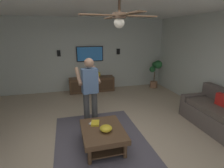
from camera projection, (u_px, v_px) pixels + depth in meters
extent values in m
plane|color=tan|center=(106.00, 140.00, 3.71)|extent=(8.51, 8.51, 0.00)
cube|color=#B2B7AD|center=(84.00, 55.00, 6.65)|extent=(0.10, 6.59, 2.72)
cube|color=#514C56|center=(101.00, 141.00, 3.66)|extent=(2.51, 1.86, 0.01)
cube|color=#564C47|center=(220.00, 121.00, 4.04)|extent=(1.92, 0.88, 0.42)
cube|color=#564C47|center=(195.00, 104.00, 4.82)|extent=(0.20, 0.84, 0.58)
cube|color=brown|center=(219.00, 111.00, 3.95)|extent=(1.51, 0.63, 0.12)
cube|color=red|center=(223.00, 102.00, 4.03)|extent=(0.37, 0.14, 0.36)
cube|color=#513823|center=(103.00, 131.00, 3.38)|extent=(1.00, 0.80, 0.10)
cylinder|color=#513823|center=(113.00, 127.00, 3.90)|extent=(0.07, 0.07, 0.30)
cylinder|color=#513823|center=(84.00, 131.00, 3.75)|extent=(0.07, 0.07, 0.30)
cylinder|color=#513823|center=(125.00, 151.00, 3.13)|extent=(0.07, 0.07, 0.30)
cylinder|color=#513823|center=(90.00, 157.00, 2.97)|extent=(0.07, 0.07, 0.30)
cube|color=#452F1E|center=(103.00, 142.00, 3.45)|extent=(0.88, 0.68, 0.03)
cube|color=#513823|center=(92.00, 84.00, 6.70)|extent=(0.44, 1.70, 0.55)
cube|color=#412C1C|center=(93.00, 86.00, 6.50)|extent=(0.01, 1.56, 0.39)
cube|color=black|center=(90.00, 54.00, 6.61)|extent=(0.05, 1.01, 0.57)
cube|color=blue|center=(90.00, 54.00, 6.58)|extent=(0.01, 0.95, 0.51)
cylinder|color=#3F3F3F|center=(95.00, 108.00, 4.27)|extent=(0.14, 0.14, 0.82)
cylinder|color=#3F3F3F|center=(87.00, 109.00, 4.20)|extent=(0.14, 0.14, 0.82)
cube|color=slate|center=(90.00, 81.00, 4.04)|extent=(0.26, 0.39, 0.58)
sphere|color=#997056|center=(89.00, 63.00, 3.92)|extent=(0.22, 0.22, 0.22)
cylinder|color=#997056|center=(96.00, 75.00, 4.26)|extent=(0.49, 0.15, 0.37)
cylinder|color=#997056|center=(78.00, 76.00, 4.09)|extent=(0.49, 0.15, 0.37)
cube|color=white|center=(86.00, 78.00, 4.38)|extent=(0.05, 0.05, 0.16)
cylinder|color=#9E6B4C|center=(154.00, 84.00, 7.22)|extent=(0.29, 0.29, 0.25)
cylinder|color=brown|center=(154.00, 77.00, 7.13)|extent=(0.04, 0.04, 0.41)
sphere|color=#235B2D|center=(158.00, 65.00, 6.94)|extent=(0.33, 0.33, 0.33)
sphere|color=#235B2D|center=(155.00, 64.00, 7.05)|extent=(0.21, 0.21, 0.21)
sphere|color=#235B2D|center=(152.00, 69.00, 7.03)|extent=(0.24, 0.24, 0.24)
ellipsoid|color=gold|center=(106.00, 128.00, 3.28)|extent=(0.24, 0.24, 0.11)
cube|color=white|center=(92.00, 123.00, 3.57)|extent=(0.14, 0.14, 0.02)
cube|color=gold|center=(95.00, 123.00, 3.54)|extent=(0.25, 0.20, 0.04)
sphere|color=gold|center=(98.00, 74.00, 6.63)|extent=(0.22, 0.22, 0.22)
cube|color=black|center=(118.00, 51.00, 6.88)|extent=(0.06, 0.12, 0.22)
cube|color=black|center=(59.00, 53.00, 6.32)|extent=(0.06, 0.12, 0.22)
cylinder|color=#4C3828|center=(119.00, 5.00, 2.53)|extent=(0.04, 0.04, 0.28)
cylinder|color=#4C3828|center=(119.00, 16.00, 2.57)|extent=(0.20, 0.20, 0.08)
sphere|color=silver|center=(119.00, 23.00, 2.60)|extent=(0.16, 0.16, 0.16)
cube|color=brown|center=(112.00, 17.00, 2.86)|extent=(0.57, 0.16, 0.02)
cube|color=brown|center=(98.00, 15.00, 2.46)|extent=(0.17, 0.57, 0.02)
cube|color=brown|center=(130.00, 13.00, 2.29)|extent=(0.57, 0.21, 0.02)
cube|color=brown|center=(139.00, 16.00, 2.65)|extent=(0.13, 0.56, 0.02)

